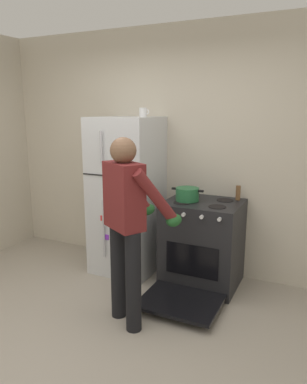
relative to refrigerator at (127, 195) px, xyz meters
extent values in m
plane|color=#9E9384|center=(0.39, -1.57, -0.87)|extent=(8.00, 8.00, 0.00)
cube|color=beige|center=(0.39, 0.38, 0.48)|extent=(6.00, 0.10, 2.70)
cube|color=silver|center=(0.00, 0.00, 0.00)|extent=(0.68, 0.68, 1.73)
cube|color=black|center=(0.00, -0.34, 0.28)|extent=(0.67, 0.01, 0.01)
cylinder|color=#B7B7BC|center=(-0.08, -0.36, -0.29)|extent=(0.02, 0.02, 0.63)
cylinder|color=#B7B7BC|center=(-0.08, -0.36, 0.57)|extent=(0.02, 0.02, 0.32)
cube|color=blue|center=(0.06, -0.35, 0.13)|extent=(0.04, 0.01, 0.06)
cube|color=red|center=(-0.11, -0.35, -0.19)|extent=(0.04, 0.01, 0.06)
cube|color=purple|center=(-0.06, -0.35, -0.39)|extent=(0.04, 0.01, 0.06)
cube|color=yellow|center=(0.16, -0.35, -0.03)|extent=(0.04, 0.01, 0.06)
cube|color=black|center=(0.89, 0.00, -0.42)|extent=(0.76, 0.64, 0.89)
cube|color=black|center=(0.89, -0.32, -0.49)|extent=(0.53, 0.01, 0.32)
cylinder|color=black|center=(0.71, -0.14, 0.03)|extent=(0.17, 0.17, 0.01)
cylinder|color=black|center=(1.08, -0.14, 0.03)|extent=(0.17, 0.17, 0.01)
cylinder|color=black|center=(0.71, 0.14, 0.03)|extent=(0.17, 0.17, 0.01)
cylinder|color=black|center=(1.08, 0.14, 0.03)|extent=(0.17, 0.17, 0.01)
cylinder|color=silver|center=(0.63, -0.33, -0.03)|extent=(0.04, 0.03, 0.04)
cylinder|color=silver|center=(0.80, -0.33, -0.03)|extent=(0.04, 0.03, 0.04)
cylinder|color=silver|center=(0.98, -0.33, -0.03)|extent=(0.04, 0.03, 0.04)
cylinder|color=silver|center=(1.15, -0.33, -0.03)|extent=(0.04, 0.03, 0.04)
cube|color=black|center=(0.89, -0.61, -0.78)|extent=(0.72, 0.57, 0.03)
cylinder|color=black|center=(0.43, -0.93, -0.44)|extent=(0.13, 0.13, 0.86)
cylinder|color=black|center=(0.65, -1.06, -0.44)|extent=(0.13, 0.13, 0.86)
cube|color=maroon|center=(0.54, -1.00, 0.26)|extent=(0.41, 0.36, 0.54)
sphere|color=brown|center=(0.54, -1.00, 0.63)|extent=(0.21, 0.21, 0.21)
sphere|color=#303030|center=(0.54, -1.00, 0.59)|extent=(0.15, 0.15, 0.15)
cylinder|color=maroon|center=(0.46, -0.74, 0.27)|extent=(0.29, 0.41, 0.49)
cylinder|color=maroon|center=(0.80, -0.95, 0.27)|extent=(0.29, 0.41, 0.49)
ellipsoid|color=#1E5123|center=(0.55, -0.59, 0.05)|extent=(0.12, 0.18, 0.10)
ellipsoid|color=#1E5123|center=(0.89, -0.79, 0.05)|extent=(0.12, 0.18, 0.10)
cylinder|color=#236638|center=(0.73, -0.05, 0.10)|extent=(0.24, 0.24, 0.13)
cube|color=black|center=(0.59, -0.05, 0.15)|extent=(0.05, 0.03, 0.02)
cube|color=black|center=(0.88, -0.05, 0.15)|extent=(0.05, 0.03, 0.02)
cylinder|color=silver|center=(0.18, 0.05, 0.91)|extent=(0.08, 0.08, 0.10)
torus|color=silver|center=(0.22, 0.05, 0.92)|extent=(0.06, 0.01, 0.06)
cylinder|color=brown|center=(1.19, 0.20, 0.11)|extent=(0.05, 0.05, 0.15)
camera|label=1|loc=(2.00, -3.49, 0.95)|focal=34.41mm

